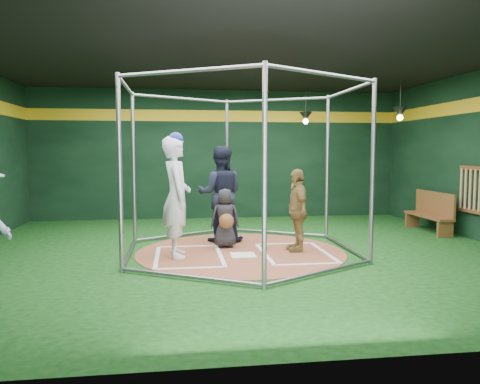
{
  "coord_description": "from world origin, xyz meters",
  "views": [
    {
      "loc": [
        -1.15,
        -8.33,
        1.84
      ],
      "look_at": [
        0.0,
        0.1,
        1.1
      ],
      "focal_mm": 35.0,
      "sensor_mm": 36.0,
      "label": 1
    }
  ],
  "objects": [
    {
      "name": "room_shell",
      "position": [
        0.0,
        0.01,
        1.75
      ],
      "size": [
        10.1,
        9.1,
        3.53
      ],
      "color": "#0C350C",
      "rests_on": "ground"
    },
    {
      "name": "clay_disc",
      "position": [
        0.0,
        0.0,
        0.01
      ],
      "size": [
        3.8,
        3.8,
        0.01
      ],
      "primitive_type": "cylinder",
      "color": "brown",
      "rests_on": "ground"
    },
    {
      "name": "home_plate",
      "position": [
        0.0,
        -0.3,
        0.02
      ],
      "size": [
        0.43,
        0.43,
        0.01
      ],
      "primitive_type": "cube",
      "color": "white",
      "rests_on": "clay_disc"
    },
    {
      "name": "batter_box_left",
      "position": [
        -0.95,
        -0.25,
        0.02
      ],
      "size": [
        1.17,
        1.77,
        0.01
      ],
      "color": "white",
      "rests_on": "clay_disc"
    },
    {
      "name": "batter_box_right",
      "position": [
        0.95,
        -0.25,
        0.02
      ],
      "size": [
        1.17,
        1.77,
        0.01
      ],
      "color": "white",
      "rests_on": "clay_disc"
    },
    {
      "name": "batting_cage",
      "position": [
        -0.0,
        -0.0,
        1.5
      ],
      "size": [
        4.05,
        4.67,
        3.0
      ],
      "color": "gray",
      "rests_on": "ground"
    },
    {
      "name": "bat_rack",
      "position": [
        4.93,
        0.4,
        1.05
      ],
      "size": [
        0.07,
        1.25,
        0.98
      ],
      "color": "brown",
      "rests_on": "room_shell"
    },
    {
      "name": "pendant_lamp_near",
      "position": [
        2.2,
        3.6,
        2.74
      ],
      "size": [
        0.34,
        0.34,
        0.9
      ],
      "color": "black",
      "rests_on": "room_shell"
    },
    {
      "name": "pendant_lamp_far",
      "position": [
        4.0,
        2.0,
        2.74
      ],
      "size": [
        0.34,
        0.34,
        0.9
      ],
      "color": "black",
      "rests_on": "room_shell"
    },
    {
      "name": "batter_figure",
      "position": [
        -1.15,
        -0.23,
        1.08
      ],
      "size": [
        0.57,
        0.8,
        2.15
      ],
      "color": "silver",
      "rests_on": "clay_disc"
    },
    {
      "name": "visitor_leopard",
      "position": [
        1.04,
        -0.04,
        0.77
      ],
      "size": [
        0.39,
        0.9,
        1.51
      ],
      "primitive_type": "imported",
      "rotation": [
        0.0,
        0.0,
        -1.54
      ],
      "color": "tan",
      "rests_on": "clay_disc"
    },
    {
      "name": "catcher_figure",
      "position": [
        -0.24,
        0.44,
        0.57
      ],
      "size": [
        0.57,
        0.58,
        1.13
      ],
      "color": "black",
      "rests_on": "clay_disc"
    },
    {
      "name": "umpire",
      "position": [
        -0.27,
        1.06,
        0.98
      ],
      "size": [
        1.02,
        0.84,
        1.94
      ],
      "primitive_type": "imported",
      "rotation": [
        0.0,
        0.0,
        3.03
      ],
      "color": "black",
      "rests_on": "clay_disc"
    },
    {
      "name": "dugout_bench",
      "position": [
        4.62,
        1.59,
        0.47
      ],
      "size": [
        0.37,
        1.58,
        0.92
      ],
      "color": "brown",
      "rests_on": "ground"
    }
  ]
}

